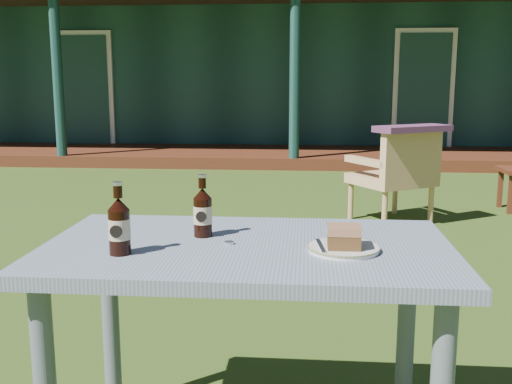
# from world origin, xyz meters

# --- Properties ---
(ground) EXTENTS (80.00, 80.00, 0.00)m
(ground) POSITION_xyz_m (0.00, 0.00, 0.00)
(ground) COLOR #334916
(pavilion) EXTENTS (15.80, 8.30, 3.45)m
(pavilion) POSITION_xyz_m (-0.00, 9.39, 1.61)
(pavilion) COLOR #153833
(pavilion) RESTS_ON ground
(cafe_table) EXTENTS (1.20, 0.70, 0.72)m
(cafe_table) POSITION_xyz_m (0.00, -1.60, 0.62)
(cafe_table) COLOR slate
(cafe_table) RESTS_ON ground
(plate) EXTENTS (0.20, 0.20, 0.01)m
(plate) POSITION_xyz_m (0.28, -1.65, 0.73)
(plate) COLOR silver
(plate) RESTS_ON cafe_table
(cake_slice) EXTENTS (0.09, 0.09, 0.06)m
(cake_slice) POSITION_xyz_m (0.28, -1.66, 0.77)
(cake_slice) COLOR #4F3319
(cake_slice) RESTS_ON plate
(fork) EXTENTS (0.03, 0.14, 0.00)m
(fork) POSITION_xyz_m (0.21, -1.66, 0.74)
(fork) COLOR silver
(fork) RESTS_ON plate
(cola_bottle_near) EXTENTS (0.06, 0.06, 0.19)m
(cola_bottle_near) POSITION_xyz_m (-0.15, -1.52, 0.80)
(cola_bottle_near) COLOR black
(cola_bottle_near) RESTS_ON cafe_table
(cola_bottle_far) EXTENTS (0.06, 0.06, 0.20)m
(cola_bottle_far) POSITION_xyz_m (-0.34, -1.74, 0.80)
(cola_bottle_far) COLOR black
(cola_bottle_far) RESTS_ON cafe_table
(bottle_cap) EXTENTS (0.03, 0.03, 0.01)m
(bottle_cap) POSITION_xyz_m (-0.05, -1.61, 0.72)
(bottle_cap) COLOR silver
(bottle_cap) RESTS_ON cafe_table
(armchair_left) EXTENTS (0.79, 0.78, 0.79)m
(armchair_left) POSITION_xyz_m (0.94, 1.74, 0.45)
(armchair_left) COLOR tan
(armchair_left) RESTS_ON ground
(floral_throw) EXTENTS (0.67, 0.55, 0.05)m
(floral_throw) POSITION_xyz_m (1.02, 1.61, 0.82)
(floral_throw) COLOR #5A2E4F
(floral_throw) RESTS_ON armchair_left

